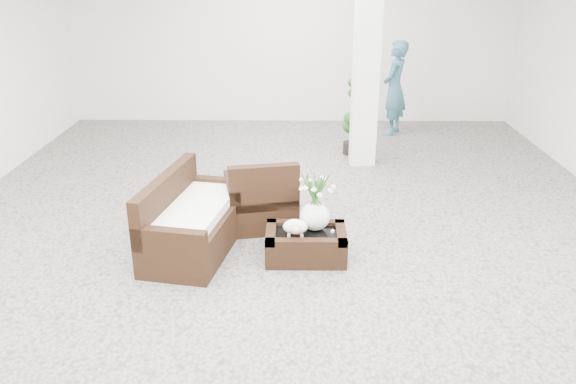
{
  "coord_description": "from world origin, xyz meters",
  "views": [
    {
      "loc": [
        0.07,
        -6.4,
        3.16
      ],
      "look_at": [
        0.0,
        -0.1,
        0.62
      ],
      "focal_mm": 35.99,
      "sensor_mm": 36.0,
      "label": 1
    }
  ],
  "objects_px": {
    "armchair": "(260,191)",
    "topiary": "(353,117)",
    "coffee_table": "(306,245)",
    "loveseat": "(195,213)"
  },
  "relations": [
    {
      "from": "coffee_table",
      "to": "loveseat",
      "type": "height_order",
      "value": "loveseat"
    },
    {
      "from": "topiary",
      "to": "loveseat",
      "type": "bearing_deg",
      "value": -120.89
    },
    {
      "from": "loveseat",
      "to": "topiary",
      "type": "xyz_separation_m",
      "value": [
        2.15,
        3.59,
        0.21
      ]
    },
    {
      "from": "loveseat",
      "to": "topiary",
      "type": "relative_size",
      "value": 1.28
    },
    {
      "from": "loveseat",
      "to": "topiary",
      "type": "distance_m",
      "value": 4.19
    },
    {
      "from": "coffee_table",
      "to": "armchair",
      "type": "bearing_deg",
      "value": 121.59
    },
    {
      "from": "coffee_table",
      "to": "topiary",
      "type": "relative_size",
      "value": 0.69
    },
    {
      "from": "loveseat",
      "to": "coffee_table",
      "type": "bearing_deg",
      "value": -89.16
    },
    {
      "from": "armchair",
      "to": "topiary",
      "type": "distance_m",
      "value": 3.24
    },
    {
      "from": "coffee_table",
      "to": "topiary",
      "type": "bearing_deg",
      "value": 77.13
    }
  ]
}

